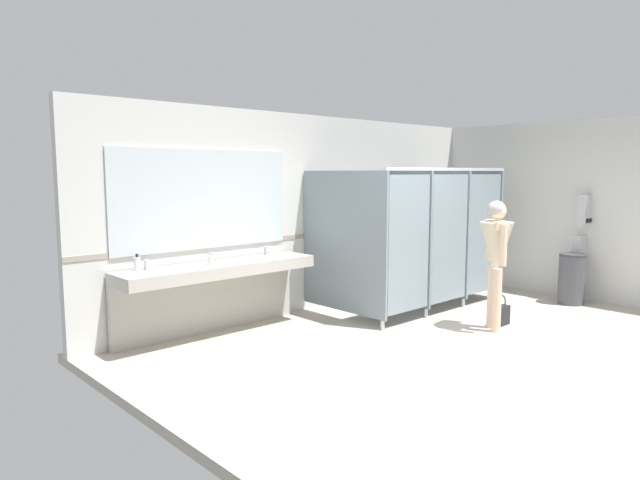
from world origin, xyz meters
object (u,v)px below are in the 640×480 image
handbag (501,315)px  trash_bin (572,279)px  person_standing (496,249)px  paper_towel_dispenser_upper (586,210)px  paper_towel_dispenser_lower (581,249)px  paper_cup (211,261)px  soap_dispenser (137,264)px

handbag → trash_bin: bearing=-3.0°
person_standing → paper_towel_dispenser_upper: bearing=-1.1°
handbag → paper_towel_dispenser_lower: bearing=-1.5°
handbag → paper_cup: paper_cup is taller
paper_towel_dispenser_upper → soap_dispenser: paper_towel_dispenser_upper is taller
paper_towel_dispenser_upper → trash_bin: size_ratio=0.58×
paper_towel_dispenser_lower → handbag: size_ratio=1.07×
paper_towel_dispenser_upper → trash_bin: paper_towel_dispenser_upper is taller
paper_towel_dispenser_upper → handbag: size_ratio=1.12×
trash_bin → person_standing: person_standing is taller
paper_cup → handbag: bearing=-33.1°
soap_dispenser → person_standing: bearing=-32.6°
trash_bin → handbag: trash_bin is taller
paper_towel_dispenser_lower → paper_cup: size_ratio=3.89×
trash_bin → person_standing: 2.20m
handbag → paper_cup: size_ratio=3.63×
paper_towel_dispenser_upper → person_standing: 2.50m
soap_dispenser → paper_cup: bearing=-17.1°
person_standing → handbag: bearing=10.2°
person_standing → paper_cup: person_standing is taller
handbag → soap_dispenser: (-3.80, 2.21, 0.81)m
trash_bin → soap_dispenser: soap_dispenser is taller
trash_bin → handbag: bearing=177.0°
paper_towel_dispenser_lower → person_standing: bearing=179.8°
paper_towel_dispenser_upper → person_standing: bearing=178.9°
trash_bin → person_standing: size_ratio=0.47×
paper_towel_dispenser_upper → trash_bin: bearing=179.9°
paper_towel_dispenser_upper → paper_towel_dispenser_lower: paper_towel_dispenser_upper is taller
soap_dispenser → paper_cup: (0.78, -0.24, -0.03)m
paper_towel_dispenser_upper → handbag: (-2.20, 0.10, -1.24)m
paper_towel_dispenser_upper → trash_bin: 1.07m
paper_towel_dispenser_upper → person_standing: (-2.47, 0.05, -0.37)m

